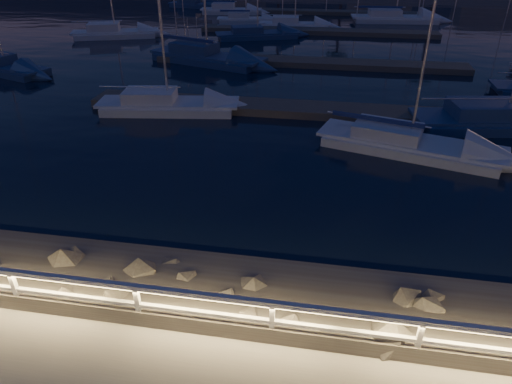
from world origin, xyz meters
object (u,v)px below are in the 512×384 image
at_px(sailboat_c, 501,118).
at_px(sailboat_m, 230,10).
at_px(sailboat_d, 405,142).
at_px(sailboat_a, 4,66).
at_px(guard_rail, 222,306).
at_px(sailboat_e, 113,32).
at_px(sailboat_j, 293,24).
at_px(sailboat_k, 393,17).
at_px(sailboat_b, 165,103).
at_px(sailboat_i, 245,19).
at_px(sailboat_n, 194,4).
at_px(sailboat_f, 205,56).
at_px(sailboat_g, 255,34).

xyz_separation_m(sailboat_c, sailboat_m, (-20.78, 32.69, -0.02)).
distance_m(sailboat_c, sailboat_d, 6.05).
bearing_deg(sailboat_a, guard_rail, -26.39).
height_order(sailboat_e, sailboat_m, sailboat_e).
relative_size(sailboat_j, sailboat_k, 0.77).
relative_size(sailboat_b, sailboat_e, 0.97).
bearing_deg(sailboat_c, sailboat_a, 160.82).
xyz_separation_m(sailboat_i, sailboat_k, (15.40, 3.05, 0.07)).
distance_m(sailboat_d, sailboat_n, 45.82).
distance_m(sailboat_i, sailboat_n, 13.03).
xyz_separation_m(sailboat_f, sailboat_i, (-0.36, 17.07, -0.08)).
bearing_deg(sailboat_f, sailboat_e, 164.16).
distance_m(sailboat_j, sailboat_m, 11.57).
distance_m(sailboat_d, sailboat_g, 25.07).
distance_m(guard_rail, sailboat_b, 16.55).
xyz_separation_m(sailboat_f, sailboat_j, (4.97, 14.62, -0.06)).
bearing_deg(sailboat_c, sailboat_d, -153.55).
bearing_deg(sailboat_a, sailboat_e, 99.67).
bearing_deg(sailboat_i, sailboat_g, -81.57).
bearing_deg(sailboat_e, sailboat_j, 5.63).
height_order(sailboat_g, sailboat_n, sailboat_g).
relative_size(sailboat_f, sailboat_j, 1.24).
height_order(guard_rail, sailboat_j, sailboat_j).
height_order(sailboat_i, sailboat_m, sailboat_m).
bearing_deg(sailboat_i, sailboat_a, -128.44).
bearing_deg(sailboat_c, sailboat_n, 115.67).
bearing_deg(sailboat_g, sailboat_e, 168.09).
distance_m(sailboat_b, sailboat_i, 27.57).
distance_m(sailboat_c, sailboat_k, 30.14).
bearing_deg(sailboat_d, sailboat_g, 130.78).
relative_size(sailboat_d, sailboat_e, 1.02).
distance_m(sailboat_k, sailboat_m, 18.49).
distance_m(sailboat_a, sailboat_e, 12.54).
bearing_deg(sailboat_g, sailboat_j, 42.04).
bearing_deg(sailboat_j, sailboat_k, 23.41).
bearing_deg(sailboat_a, sailboat_n, 102.43).
xyz_separation_m(sailboat_b, sailboat_e, (-11.25, 17.90, 0.03)).
relative_size(guard_rail, sailboat_a, 3.73).
height_order(sailboat_e, sailboat_f, sailboat_f).
bearing_deg(sailboat_k, sailboat_e, -158.57).
xyz_separation_m(sailboat_a, sailboat_m, (9.40, 27.72, 0.00)).
height_order(sailboat_b, sailboat_g, sailboat_g).
bearing_deg(sailboat_a, sailboat_g, 63.16).
bearing_deg(sailboat_c, sailboat_e, 138.48).
bearing_deg(sailboat_b, sailboat_m, 88.70).
bearing_deg(sailboat_n, sailboat_c, -43.35).
distance_m(sailboat_d, sailboat_j, 29.16).
height_order(sailboat_a, sailboat_j, sailboat_j).
relative_size(sailboat_a, sailboat_k, 0.76).
bearing_deg(guard_rail, sailboat_j, 93.54).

